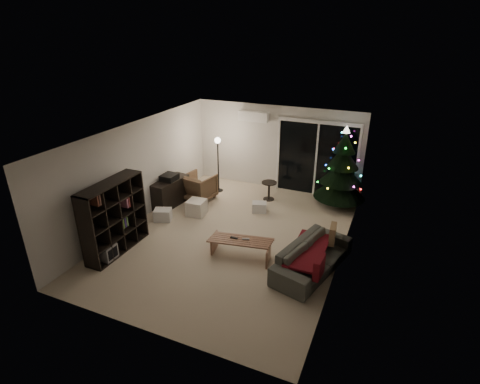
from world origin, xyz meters
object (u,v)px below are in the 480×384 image
at_px(sofa, 313,257).
at_px(coffee_table, 241,248).
at_px(media_cabinet, 171,192).
at_px(bookshelf, 107,216).
at_px(christmas_tree, 342,167).
at_px(armchair, 199,187).

distance_m(sofa, coffee_table, 1.53).
distance_m(media_cabinet, sofa, 4.54).
bearing_deg(media_cabinet, sofa, -12.46).
height_order(bookshelf, media_cabinet, bookshelf).
xyz_separation_m(media_cabinet, christmas_tree, (4.25, 1.80, 0.75)).
relative_size(sofa, coffee_table, 1.56).
bearing_deg(media_cabinet, coffee_table, -23.62).
xyz_separation_m(armchair, sofa, (3.77, -2.08, -0.07)).
xyz_separation_m(bookshelf, media_cabinet, (0.00, 2.42, -0.44)).
distance_m(bookshelf, christmas_tree, 6.00).
bearing_deg(media_cabinet, bookshelf, -83.84).
bearing_deg(armchair, media_cabinet, 58.98).
relative_size(media_cabinet, coffee_table, 0.90).
height_order(media_cabinet, coffee_table, media_cabinet).
bearing_deg(coffee_table, armchair, 125.08).
relative_size(bookshelf, media_cabinet, 1.37).
distance_m(armchair, coffee_table, 3.16).
bearing_deg(armchair, coffee_table, 144.72).
distance_m(sofa, christmas_tree, 3.35).
distance_m(coffee_table, christmas_tree, 3.81).
distance_m(bookshelf, coffee_table, 2.96).
height_order(bookshelf, coffee_table, bookshelf).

